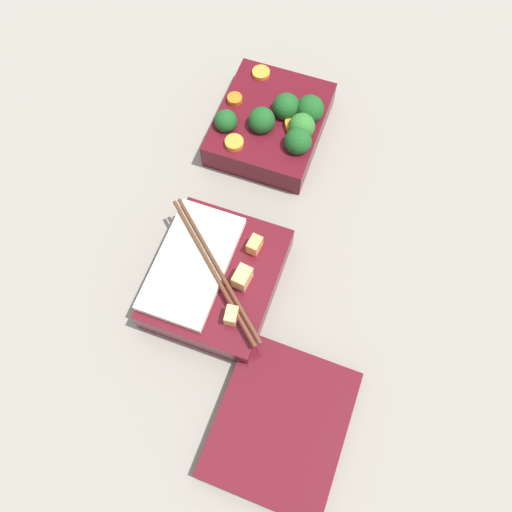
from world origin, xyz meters
name	(u,v)px	position (x,y,z in m)	size (l,w,h in m)	color
ground_plane	(238,198)	(0.00, 0.00, 0.00)	(3.00, 3.00, 0.00)	gray
bento_tray_vegetable	(273,123)	(-0.12, 0.01, 0.03)	(0.18, 0.15, 0.07)	#510F19
bento_tray_rice	(214,277)	(0.14, 0.02, 0.03)	(0.18, 0.18, 0.07)	#510F19
bento_lid	(281,424)	(0.28, 0.16, 0.01)	(0.18, 0.15, 0.02)	#510F19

